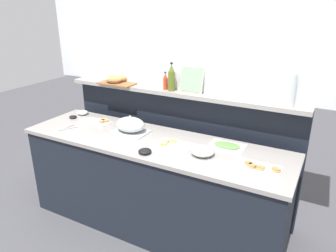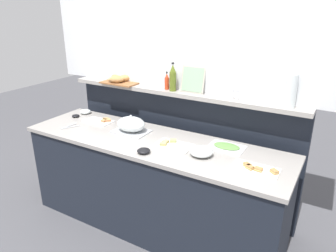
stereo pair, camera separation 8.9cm
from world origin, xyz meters
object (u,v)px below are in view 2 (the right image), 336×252
Objects in this scene: sandwich_platter_rear at (172,145)px; salt_shaker at (232,95)px; glass_bowl_large at (85,112)px; condiment_bowl_teal at (144,151)px; condiment_bowl_cream at (76,116)px; hot_sauce_bottle at (167,82)px; olive_oil_bottle at (173,78)px; serving_cloche at (131,125)px; cold_cuts_platter at (227,147)px; glass_bowl_medium at (201,152)px; serving_tongs at (69,127)px; bread_basket at (119,80)px; sandwich_platter_side at (256,169)px; water_carafe at (291,91)px; sandwich_platter_front at (100,121)px; framed_picture at (193,79)px; pepper_shaker at (237,95)px.

sandwich_platter_rear is 0.70m from salt_shaker.
condiment_bowl_teal is at bearing -24.04° from glass_bowl_large.
condiment_bowl_cream is 1.08m from hot_sauce_bottle.
olive_oil_bottle is at bearing 11.08° from glass_bowl_large.
hot_sauce_bottle is (0.93, 0.22, 0.40)m from glass_bowl_large.
condiment_bowl_teal reaches higher than sandwich_platter_rear.
serving_cloche is at bearing 170.10° from sandwich_platter_rear.
sandwich_platter_rear is 0.46m from cold_cuts_platter.
glass_bowl_medium reaches higher than condiment_bowl_teal.
serving_tongs is 0.72m from bread_basket.
salt_shaker reaches higher than serving_tongs.
olive_oil_bottle reaches higher than sandwich_platter_side.
salt_shaker reaches higher than serving_cloche.
glass_bowl_medium is at bearing -135.84° from water_carafe.
sandwich_platter_side is 1.24× the size of water_carafe.
serving_tongs is 1.07m from hot_sauce_bottle.
condiment_bowl_cream is at bearing -161.60° from olive_oil_bottle.
bread_basket is (-0.67, 0.00, -0.09)m from olive_oil_bottle.
bread_basket is (-1.35, 0.26, 0.38)m from cold_cuts_platter.
salt_shaker is at bearing 14.15° from sandwich_platter_front.
cold_cuts_platter is at bearing -2.24° from glass_bowl_large.
framed_picture is (1.20, 0.24, 0.45)m from glass_bowl_large.
condiment_bowl_cream is 1.16m from olive_oil_bottle.
serving_tongs is 1.61m from salt_shaker.
sandwich_platter_rear is (0.95, -0.15, -0.00)m from sandwich_platter_front.
hot_sauce_bottle is 0.70× the size of framed_picture.
framed_picture is (-0.48, 0.31, 0.47)m from cold_cuts_platter.
glass_bowl_large is at bearing -149.40° from bread_basket.
serving_tongs is 0.68× the size of olive_oil_bottle.
condiment_bowl_teal is 0.84m from olive_oil_bottle.
bread_basket is at bearing 168.90° from cold_cuts_platter.
water_carafe is (1.93, 0.60, 0.48)m from serving_tongs.
condiment_bowl_teal is 1.25× the size of pepper_shaker.
hot_sauce_bottle reaches higher than glass_bowl_medium.
cold_cuts_platter is at bearing 7.30° from serving_cloche.
sandwich_platter_side is 1.36× the size of framed_picture.
glass_bowl_large is 0.30× the size of bread_basket.
glass_bowl_large is at bearing -166.75° from hot_sauce_bottle.
sandwich_platter_rear is 0.74m from sandwich_platter_side.
framed_picture is (0.86, 0.05, 0.09)m from bread_basket.
cold_cuts_platter is 3.47× the size of pepper_shaker.
pepper_shaker is at bearing 7.10° from glass_bowl_large.
bread_basket is at bearing 162.61° from sandwich_platter_side.
hot_sauce_bottle is at bearing 153.30° from sandwich_platter_side.
sandwich_platter_rear is 2.96× the size of condiment_bowl_teal.
sandwich_platter_front is 0.89m from olive_oil_bottle.
serving_cloche reaches higher than condiment_bowl_cream.
water_carafe is (1.17, -0.01, 0.06)m from hot_sauce_bottle.
sandwich_platter_rear is at bearing -55.17° from hot_sauce_bottle.
sandwich_platter_side is 3.95× the size of salt_shaker.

